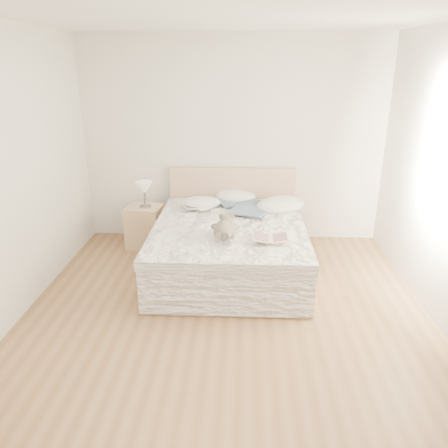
% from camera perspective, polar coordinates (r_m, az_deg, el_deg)
% --- Properties ---
extents(floor, '(4.00, 4.50, 0.00)m').
position_cam_1_polar(floor, '(4.27, 0.16, -12.85)').
color(floor, brown).
rests_on(floor, ground).
extents(ceiling, '(4.00, 4.50, 0.00)m').
position_cam_1_polar(ceiling, '(3.58, 0.21, 26.17)').
color(ceiling, white).
rests_on(ceiling, ground).
extents(wall_back, '(4.00, 0.02, 2.70)m').
position_cam_1_polar(wall_back, '(5.90, 1.13, 10.77)').
color(wall_back, silver).
rests_on(wall_back, ground).
extents(wall_front, '(4.00, 0.02, 2.70)m').
position_cam_1_polar(wall_front, '(1.65, -3.30, -16.54)').
color(wall_front, silver).
rests_on(wall_front, ground).
extents(bed, '(1.72, 2.14, 1.00)m').
position_cam_1_polar(bed, '(5.18, 0.73, -2.72)').
color(bed, tan).
rests_on(bed, floor).
extents(nightstand, '(0.50, 0.46, 0.56)m').
position_cam_1_polar(nightstand, '(5.91, -10.23, -0.32)').
color(nightstand, tan).
rests_on(nightstand, floor).
extents(table_lamp, '(0.27, 0.27, 0.34)m').
position_cam_1_polar(table_lamp, '(5.72, -10.36, 4.52)').
color(table_lamp, '#524D47').
rests_on(table_lamp, nightstand).
extents(pillow_left, '(0.58, 0.45, 0.16)m').
position_cam_1_polar(pillow_left, '(5.62, -3.14, 2.78)').
color(pillow_left, silver).
rests_on(pillow_left, bed).
extents(pillow_middle, '(0.59, 0.44, 0.17)m').
position_cam_1_polar(pillow_middle, '(5.88, 1.50, 3.62)').
color(pillow_middle, white).
rests_on(pillow_middle, bed).
extents(pillow_right, '(0.81, 0.75, 0.20)m').
position_cam_1_polar(pillow_right, '(5.58, 7.39, 2.51)').
color(pillow_right, white).
rests_on(pillow_right, bed).
extents(blouse, '(0.88, 0.91, 0.03)m').
position_cam_1_polar(blouse, '(5.46, 3.72, 2.12)').
color(blouse, '#3A4F6B').
rests_on(blouse, bed).
extents(photo_book, '(0.40, 0.36, 0.03)m').
position_cam_1_polar(photo_book, '(5.47, -3.61, 2.18)').
color(photo_book, white).
rests_on(photo_book, bed).
extents(childrens_book, '(0.39, 0.27, 0.02)m').
position_cam_1_polar(childrens_book, '(4.54, 6.11, -1.85)').
color(childrens_book, '#FBEBC9').
rests_on(childrens_book, bed).
extents(teddy_bear, '(0.27, 0.37, 0.19)m').
position_cam_1_polar(teddy_bear, '(4.55, -0.10, -1.37)').
color(teddy_bear, '#61594B').
rests_on(teddy_bear, bed).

